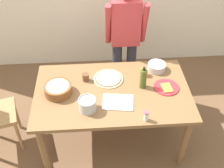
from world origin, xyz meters
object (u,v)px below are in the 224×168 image
object	(u,v)px
person_cook	(125,36)
salt_shaker	(146,116)
dining_table	(112,97)
cutting_board_white	(118,102)
plate_with_slice	(166,87)
olive_oil_bottle	(143,78)
pizza_raw_on_board	(108,79)
popcorn_bowl	(58,89)
mixing_bowl_steel	(157,67)
cup_orange	(144,72)
steel_pot	(87,104)
cup_small_brown	(86,77)

from	to	relation	value
person_cook	salt_shaker	bearing A→B (deg)	-86.38
dining_table	cutting_board_white	world-z (taller)	cutting_board_white
person_cook	salt_shaker	size ratio (longest dim) A/B	15.28
plate_with_slice	olive_oil_bottle	world-z (taller)	olive_oil_bottle
pizza_raw_on_board	popcorn_bowl	bearing A→B (deg)	-160.74
dining_table	popcorn_bowl	world-z (taller)	popcorn_bowl
popcorn_bowl	mixing_bowl_steel	size ratio (longest dim) A/B	1.40
mixing_bowl_steel	cup_orange	size ratio (longest dim) A/B	2.35
salt_shaker	popcorn_bowl	bearing A→B (deg)	153.01
plate_with_slice	steel_pot	size ratio (longest dim) A/B	1.50
dining_table	plate_with_slice	bearing A→B (deg)	0.58
popcorn_bowl	cup_small_brown	size ratio (longest dim) A/B	3.29
person_cook	salt_shaker	world-z (taller)	person_cook
dining_table	olive_oil_bottle	distance (m)	0.38
pizza_raw_on_board	steel_pot	xyz separation A→B (m)	(-0.22, -0.43, 0.06)
olive_oil_bottle	cutting_board_white	world-z (taller)	olive_oil_bottle
mixing_bowl_steel	dining_table	bearing A→B (deg)	-148.64
salt_shaker	cutting_board_white	xyz separation A→B (m)	(-0.24, 0.24, -0.05)
cutting_board_white	person_cook	bearing A→B (deg)	80.08
person_cook	pizza_raw_on_board	size ratio (longest dim) A/B	5.06
person_cook	mixing_bowl_steel	bearing A→B (deg)	-54.77
cutting_board_white	steel_pot	bearing A→B (deg)	-166.88
pizza_raw_on_board	plate_with_slice	xyz separation A→B (m)	(0.59, -0.18, -0.00)
plate_with_slice	cutting_board_white	bearing A→B (deg)	-160.91
popcorn_bowl	cutting_board_white	xyz separation A→B (m)	(0.59, -0.18, -0.06)
person_cook	mixing_bowl_steel	distance (m)	0.56
olive_oil_bottle	cup_orange	world-z (taller)	olive_oil_bottle
popcorn_bowl	cutting_board_white	size ratio (longest dim) A/B	0.93
pizza_raw_on_board	mixing_bowl_steel	distance (m)	0.56
steel_pot	salt_shaker	bearing A→B (deg)	-17.99
pizza_raw_on_board	cup_small_brown	world-z (taller)	cup_small_brown
olive_oil_bottle	steel_pot	xyz separation A→B (m)	(-0.57, -0.29, -0.05)
pizza_raw_on_board	cup_orange	distance (m)	0.39
plate_with_slice	mixing_bowl_steel	size ratio (longest dim) A/B	1.30
pizza_raw_on_board	salt_shaker	xyz separation A→B (m)	(0.31, -0.60, 0.04)
dining_table	cup_small_brown	size ratio (longest dim) A/B	18.82
plate_with_slice	cup_small_brown	xyz separation A→B (m)	(-0.84, 0.18, 0.03)
person_cook	cup_orange	size ratio (longest dim) A/B	19.06
plate_with_slice	mixing_bowl_steel	bearing A→B (deg)	98.53
olive_oil_bottle	salt_shaker	xyz separation A→B (m)	(-0.04, -0.46, -0.06)
mixing_bowl_steel	salt_shaker	size ratio (longest dim) A/B	1.89
pizza_raw_on_board	cutting_board_white	bearing A→B (deg)	-78.62
person_cook	olive_oil_bottle	bearing A→B (deg)	-80.94
person_cook	cup_small_brown	distance (m)	0.76
mixing_bowl_steel	person_cook	bearing A→B (deg)	125.23
olive_oil_bottle	cup_small_brown	bearing A→B (deg)	166.28
pizza_raw_on_board	steel_pot	size ratio (longest dim) A/B	1.85
popcorn_bowl	salt_shaker	distance (m)	0.93
plate_with_slice	cutting_board_white	distance (m)	0.55
dining_table	cup_orange	world-z (taller)	cup_orange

